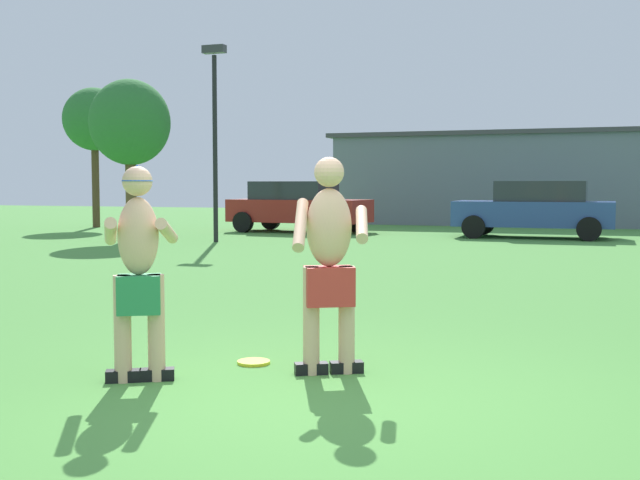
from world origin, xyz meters
name	(u,v)px	position (x,y,z in m)	size (l,w,h in m)	color
ground_plane	(319,401)	(0.00, 0.00, 0.00)	(80.00, 80.00, 0.00)	#4C8E3D
player_with_cap	(139,265)	(-1.47, 0.07, 0.89)	(0.71, 0.74, 1.64)	black
player_in_red	(329,260)	(-0.19, 0.77, 0.90)	(0.67, 0.79, 1.71)	black
frisbee	(254,362)	(-0.90, 0.88, 0.01)	(0.27, 0.27, 0.03)	yellow
car_blue_near_post	(535,208)	(0.08, 17.66, 0.82)	(4.32, 2.05, 1.58)	#2D478C
car_red_far_end	(298,206)	(-7.11, 17.91, 0.82)	(4.44, 2.34, 1.58)	maroon
lamp_post	(215,120)	(-7.56, 13.21, 3.13)	(0.60, 0.24, 5.02)	black
outbuilding_behind_lot	(514,179)	(-1.36, 25.95, 1.70)	(13.17, 5.98, 3.39)	slate
tree_left_field	(94,120)	(-14.69, 18.10, 3.68)	(2.14, 2.14, 4.80)	#4C3823
tree_right_field	(130,124)	(-10.05, 13.16, 3.10)	(2.14, 2.14, 4.28)	brown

